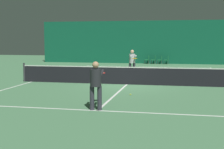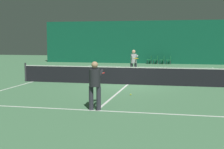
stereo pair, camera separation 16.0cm
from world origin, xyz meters
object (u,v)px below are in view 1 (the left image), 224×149
(courtside_chair_1, at_px, (154,59))
(tennis_ball, at_px, (131,94))
(courtside_chair_0, at_px, (148,59))
(player_far, at_px, (132,61))
(courtside_chair_3, at_px, (167,59))
(player_near, at_px, (96,82))
(tennis_net, at_px, (127,75))
(courtside_chair_2, at_px, (160,59))

(courtside_chair_1, xyz_separation_m, tennis_ball, (0.26, -18.26, -0.45))
(courtside_chair_0, distance_m, courtside_chair_1, 0.64)
(player_far, xyz_separation_m, courtside_chair_0, (0.05, 10.91, -0.52))
(courtside_chair_3, bearing_deg, player_near, -4.74)
(tennis_net, bearing_deg, player_far, 93.97)
(player_near, height_order, tennis_ball, player_near)
(tennis_net, xyz_separation_m, tennis_ball, (0.67, -3.25, -0.48))
(courtside_chair_2, bearing_deg, player_near, -3.03)
(courtside_chair_0, bearing_deg, tennis_ball, 2.82)
(courtside_chair_1, distance_m, tennis_ball, 18.27)
(courtside_chair_3, distance_m, tennis_ball, 18.29)
(player_near, height_order, courtside_chair_2, player_near)
(tennis_net, height_order, courtside_chair_1, tennis_net)
(player_far, distance_m, courtside_chair_1, 10.94)
(tennis_net, distance_m, courtside_chair_2, 15.05)
(player_near, bearing_deg, player_far, -2.45)
(courtside_chair_2, height_order, courtside_chair_3, same)
(tennis_ball, bearing_deg, courtside_chair_0, 92.82)
(courtside_chair_0, height_order, courtside_chair_3, same)
(player_far, relative_size, tennis_ball, 26.23)
(player_near, bearing_deg, courtside_chair_0, -3.16)
(courtside_chair_0, bearing_deg, player_far, -0.27)
(tennis_net, distance_m, courtside_chair_3, 15.11)
(courtside_chair_3, bearing_deg, tennis_net, -6.40)
(player_far, xyz_separation_m, courtside_chair_3, (1.97, 10.91, -0.52))
(courtside_chair_3, bearing_deg, player_far, -10.23)
(courtside_chair_1, distance_m, courtside_chair_2, 0.64)
(player_far, height_order, tennis_ball, player_far)
(player_far, xyz_separation_m, tennis_ball, (0.95, -7.35, -0.97))
(tennis_net, xyz_separation_m, courtside_chair_2, (1.05, 15.01, -0.03))
(tennis_net, bearing_deg, courtside_chair_1, 88.45)
(tennis_net, relative_size, courtside_chair_3, 14.29)
(player_near, xyz_separation_m, courtside_chair_3, (1.77, 21.28, -0.47))
(tennis_net, relative_size, player_far, 6.93)
(courtside_chair_0, bearing_deg, courtside_chair_2, 90.00)
(player_near, relative_size, courtside_chair_3, 1.96)
(tennis_net, bearing_deg, tennis_ball, -78.40)
(player_near, relative_size, player_far, 0.95)
(courtside_chair_2, bearing_deg, tennis_ball, -1.19)
(courtside_chair_2, distance_m, courtside_chair_3, 0.64)
(courtside_chair_0, xyz_separation_m, courtside_chair_2, (1.28, 0.00, 0.00))
(courtside_chair_3, bearing_deg, courtside_chair_2, -90.00)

